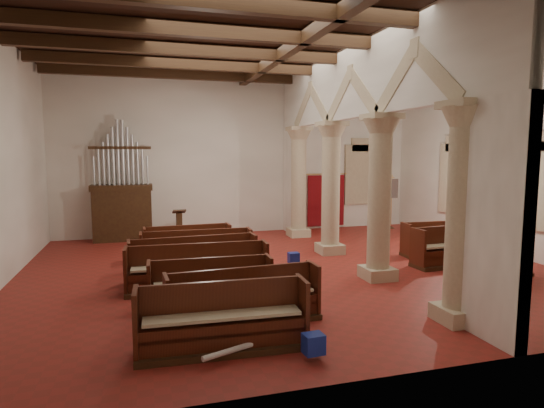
{
  "coord_description": "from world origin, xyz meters",
  "views": [
    {
      "loc": [
        -3.78,
        -11.42,
        3.17
      ],
      "look_at": [
        -0.37,
        0.5,
        1.73
      ],
      "focal_mm": 30.0,
      "sensor_mm": 36.0,
      "label": 1
    }
  ],
  "objects_px": {
    "processional_banner": "(391,210)",
    "pipe_organ": "(122,202)",
    "aisle_pew_0": "(496,264)",
    "lectern": "(179,227)",
    "nave_pew_0": "(223,328)"
  },
  "relations": [
    {
      "from": "lectern",
      "to": "aisle_pew_0",
      "type": "relative_size",
      "value": 0.62
    },
    {
      "from": "nave_pew_0",
      "to": "pipe_organ",
      "type": "bearing_deg",
      "value": 103.0
    },
    {
      "from": "processional_banner",
      "to": "pipe_organ",
      "type": "bearing_deg",
      "value": -166.67
    },
    {
      "from": "pipe_organ",
      "to": "nave_pew_0",
      "type": "xyz_separation_m",
      "value": [
        1.88,
        -10.01,
        -1.01
      ]
    },
    {
      "from": "pipe_organ",
      "to": "nave_pew_0",
      "type": "height_order",
      "value": "pipe_organ"
    },
    {
      "from": "lectern",
      "to": "nave_pew_0",
      "type": "xyz_separation_m",
      "value": [
        -0.07,
        -9.59,
        -0.1
      ]
    },
    {
      "from": "pipe_organ",
      "to": "aisle_pew_0",
      "type": "xyz_separation_m",
      "value": [
        9.35,
        -7.58,
        -1.05
      ]
    },
    {
      "from": "lectern",
      "to": "processional_banner",
      "type": "bearing_deg",
      "value": -3.95
    },
    {
      "from": "lectern",
      "to": "pipe_organ",
      "type": "bearing_deg",
      "value": 163.74
    },
    {
      "from": "aisle_pew_0",
      "to": "lectern",
      "type": "bearing_deg",
      "value": 137.1
    },
    {
      "from": "processional_banner",
      "to": "lectern",
      "type": "bearing_deg",
      "value": -164.36
    },
    {
      "from": "pipe_organ",
      "to": "processional_banner",
      "type": "xyz_separation_m",
      "value": [
        10.57,
        -0.38,
        -0.6
      ]
    },
    {
      "from": "nave_pew_0",
      "to": "aisle_pew_0",
      "type": "distance_m",
      "value": 7.86
    },
    {
      "from": "processional_banner",
      "to": "nave_pew_0",
      "type": "xyz_separation_m",
      "value": [
        -8.69,
        -9.63,
        -0.41
      ]
    },
    {
      "from": "pipe_organ",
      "to": "processional_banner",
      "type": "relative_size",
      "value": 1.98
    }
  ]
}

